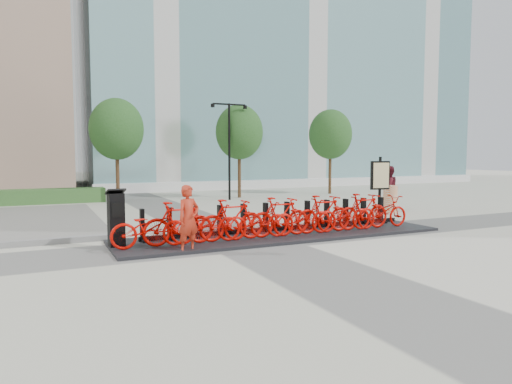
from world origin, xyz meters
name	(u,v)px	position (x,y,z in m)	size (l,w,h in m)	color
ground	(247,242)	(0.00, 0.00, 0.00)	(120.00, 120.00, 0.00)	#BAB7A8
glass_building	(269,47)	(14.00, 26.00, 12.00)	(32.00, 16.00, 24.00)	#40686E
hedge_b	(39,196)	(-5.00, 13.20, 0.35)	(6.00, 1.20, 0.70)	#274E23
tree_1	(117,129)	(-1.50, 12.00, 3.59)	(2.60, 2.60, 5.10)	#3B2718
tree_2	(239,132)	(5.00, 12.00, 3.59)	(2.60, 2.60, 5.10)	#3B2718
tree_3	(330,134)	(11.00, 12.00, 3.59)	(2.60, 2.60, 5.10)	#3B2718
streetlamp	(229,140)	(4.00, 11.00, 3.13)	(2.00, 0.20, 5.00)	black
dock_pad	(283,235)	(1.30, 0.30, 0.04)	(9.60, 2.40, 0.08)	black
dock_rail_posts	(277,217)	(1.36, 0.77, 0.51)	(8.02, 0.50, 0.85)	black
bike_0	(150,227)	(-2.60, -0.05, 0.57)	(0.66, 1.88, 0.99)	#C70700
bike_1	(179,223)	(-1.88, -0.05, 0.63)	(0.52, 1.82, 1.10)	#C70700
bike_2	(206,224)	(-1.16, -0.05, 0.57)	(0.66, 1.88, 0.99)	#C70700
bike_3	(232,220)	(-0.44, -0.05, 0.63)	(0.52, 1.82, 1.10)	#C70700
bike_4	(257,220)	(0.28, -0.05, 0.57)	(0.66, 1.88, 0.99)	#C70700
bike_5	(280,217)	(1.00, -0.05, 0.63)	(0.52, 1.82, 1.10)	#C70700
bike_6	(302,217)	(1.72, -0.05, 0.57)	(0.66, 1.88, 0.99)	#C70700
bike_7	(324,214)	(2.44, -0.05, 0.63)	(0.52, 1.82, 1.10)	#C70700
bike_8	(344,214)	(3.16, -0.05, 0.57)	(0.66, 1.88, 0.99)	#C70700
bike_9	(363,211)	(3.88, -0.05, 0.63)	(0.52, 1.82, 1.10)	#C70700
bike_10	(382,212)	(4.60, -0.05, 0.57)	(0.66, 1.88, 0.99)	#C70700
kiosk	(116,219)	(-3.31, 0.46, 0.77)	(0.47, 0.41, 1.44)	black
worker_red	(189,219)	(-1.82, -0.69, 0.81)	(0.59, 0.39, 1.62)	#B52915
pedestrian	(389,188)	(8.59, 4.14, 0.94)	(0.91, 0.71, 1.87)	#51121C
construction_barrel	(390,199)	(7.83, 3.19, 0.55)	(0.58, 0.58, 1.11)	#E25E0D
map_sign	(380,178)	(6.16, 1.88, 1.50)	(0.75, 0.21, 2.27)	black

